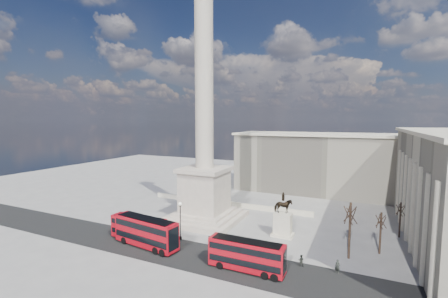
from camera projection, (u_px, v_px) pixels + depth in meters
ground at (192, 228)px, 56.53m from camera, size 180.00×180.00×0.00m
asphalt_road at (187, 254)px, 45.41m from camera, size 120.00×9.00×0.01m
nelsons_column at (205, 157)px, 59.80m from camera, size 14.00×14.00×49.85m
balustrade_wall at (227, 204)px, 70.94m from camera, size 40.00×0.60×1.10m
building_northeast at (328, 163)px, 83.51m from camera, size 51.00×17.00×16.60m
red_bus_a at (146, 232)px, 47.80m from camera, size 11.94×4.16×4.74m
red_bus_b at (139, 228)px, 50.48m from camera, size 10.10×2.51×4.08m
red_bus_c at (247, 255)px, 40.18m from camera, size 10.41×2.49×4.22m
victorian_lamp at (180, 218)px, 50.62m from camera, size 0.56×0.56×6.51m
equestrian_statue at (283, 221)px, 52.30m from camera, size 3.73×2.80×7.84m
bare_tree_near at (350, 212)px, 43.39m from camera, size 2.02×2.02×8.83m
bare_tree_mid at (381, 220)px, 45.05m from camera, size 1.79×1.79×6.77m
bare_tree_far at (401, 209)px, 51.48m from camera, size 1.59×1.59×6.49m
pedestrian_walking at (337, 267)px, 39.63m from camera, size 0.77×0.59×1.87m
pedestrian_standing at (301, 260)px, 41.63m from camera, size 0.85×0.68×1.66m
pedestrian_crossing at (209, 241)px, 48.56m from camera, size 0.86×0.96×1.57m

